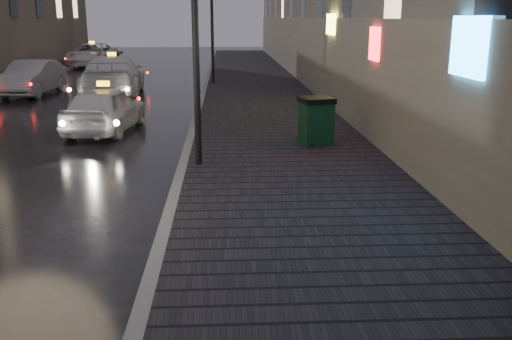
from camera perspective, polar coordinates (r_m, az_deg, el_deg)
The scene contains 11 objects.
ground at distance 7.27m, azimuth -22.99°, elevation -12.62°, with size 120.00×120.00×0.00m, color black.
sidewalk at distance 27.25m, azimuth 0.02°, elevation 8.38°, with size 4.60×58.00×0.15m, color black.
curb at distance 27.23m, azimuth -5.08°, elevation 8.32°, with size 0.20×58.00×0.15m, color slate.
curb_far at distance 28.94m, azimuth -23.14°, elevation 7.58°, with size 0.20×58.00×0.15m, color slate.
lamp_near at distance 12.05m, azimuth -6.16°, elevation 16.19°, with size 0.36×0.36×5.28m.
lamp_far at distance 28.04m, azimuth -4.44°, elevation 15.52°, with size 0.36×0.36×5.28m.
trash_bin at distance 14.27m, azimuth 6.01°, elevation 4.94°, with size 0.90×0.90×1.18m.
taxi_near at distance 17.08m, azimuth -14.88°, elevation 5.90°, with size 1.57×3.90×1.33m, color silver.
car_left_mid at distance 26.49m, azimuth -21.49°, elevation 8.58°, with size 1.54×4.41×1.45m, color #95979D.
taxi_mid at distance 25.12m, azimuth -14.11°, elevation 9.12°, with size 2.35×5.77×1.68m, color white.
taxi_far at distance 41.04m, azimuth -16.02°, elevation 11.02°, with size 2.54×5.52×1.53m, color silver.
Camera 1 is at (2.45, -6.03, 3.22)m, focal length 40.00 mm.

